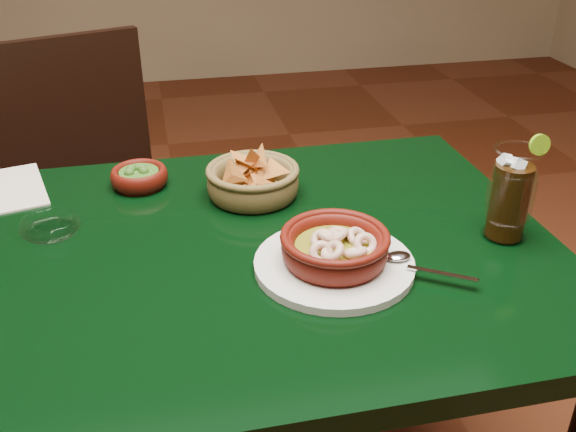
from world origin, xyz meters
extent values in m
cube|color=black|center=(0.00, 0.00, 0.73)|extent=(1.20, 0.80, 0.04)
cylinder|color=black|center=(0.54, 0.34, 0.35)|extent=(0.06, 0.06, 0.71)
cube|color=black|center=(-0.21, 0.64, 0.46)|extent=(0.55, 0.55, 0.04)
cylinder|color=black|center=(-0.32, 0.40, 0.23)|extent=(0.04, 0.04, 0.46)
cylinder|color=black|center=(0.02, 0.53, 0.23)|extent=(0.04, 0.04, 0.46)
cylinder|color=black|center=(-0.45, 0.75, 0.23)|extent=(0.04, 0.04, 0.46)
cylinder|color=black|center=(-0.10, 0.88, 0.23)|extent=(0.04, 0.04, 0.46)
cube|color=black|center=(-0.28, 0.82, 0.71)|extent=(0.40, 0.17, 0.45)
cylinder|color=silver|center=(0.20, -0.10, 0.76)|extent=(0.26, 0.26, 0.01)
cylinder|color=#470D07|center=(0.20, -0.10, 0.77)|extent=(0.15, 0.15, 0.01)
torus|color=#470D07|center=(0.20, -0.10, 0.79)|extent=(0.19, 0.19, 0.04)
torus|color=#470D07|center=(0.20, -0.10, 0.81)|extent=(0.17, 0.17, 0.01)
cylinder|color=olive|center=(0.20, -0.10, 0.79)|extent=(0.13, 0.13, 0.01)
torus|color=beige|center=(0.24, -0.09, 0.80)|extent=(0.05, 0.05, 0.04)
torus|color=beige|center=(0.21, -0.09, 0.80)|extent=(0.05, 0.05, 0.04)
torus|color=beige|center=(0.21, -0.07, 0.80)|extent=(0.04, 0.05, 0.04)
torus|color=beige|center=(0.19, -0.09, 0.80)|extent=(0.05, 0.04, 0.03)
torus|color=beige|center=(0.19, -0.09, 0.80)|extent=(0.04, 0.05, 0.04)
torus|color=beige|center=(0.18, -0.10, 0.80)|extent=(0.05, 0.05, 0.03)
torus|color=beige|center=(0.17, -0.12, 0.80)|extent=(0.04, 0.04, 0.04)
torus|color=beige|center=(0.18, -0.13, 0.80)|extent=(0.05, 0.05, 0.04)
torus|color=beige|center=(0.22, -0.13, 0.80)|extent=(0.06, 0.05, 0.03)
torus|color=beige|center=(0.24, -0.12, 0.80)|extent=(0.05, 0.05, 0.05)
cube|color=silver|center=(0.35, -0.17, 0.77)|extent=(0.10, 0.07, 0.00)
ellipsoid|color=silver|center=(0.30, -0.12, 0.77)|extent=(0.04, 0.03, 0.01)
cylinder|color=brown|center=(0.12, 0.18, 0.75)|extent=(0.15, 0.15, 0.01)
torus|color=brown|center=(0.12, 0.18, 0.78)|extent=(0.21, 0.21, 0.06)
torus|color=brown|center=(0.12, 0.18, 0.80)|extent=(0.18, 0.18, 0.01)
cone|color=#BC6A27|center=(0.13, 0.22, 0.78)|extent=(0.04, 0.09, 0.08)
cone|color=#BC6A27|center=(0.14, 0.21, 0.78)|extent=(0.07, 0.09, 0.07)
cone|color=#BC6A27|center=(0.10, 0.18, 0.82)|extent=(0.08, 0.07, 0.06)
cone|color=#BC6A27|center=(0.07, 0.15, 0.81)|extent=(0.06, 0.06, 0.08)
cone|color=#BC6A27|center=(0.12, 0.19, 0.78)|extent=(0.07, 0.06, 0.06)
cone|color=#BC6A27|center=(0.10, 0.18, 0.83)|extent=(0.09, 0.08, 0.06)
cone|color=#BC6A27|center=(0.13, 0.19, 0.79)|extent=(0.09, 0.05, 0.08)
cone|color=#BC6A27|center=(0.11, 0.17, 0.80)|extent=(0.07, 0.07, 0.08)
cone|color=#BC6A27|center=(0.10, 0.22, 0.79)|extent=(0.08, 0.03, 0.07)
cone|color=#BC6A27|center=(0.08, 0.15, 0.78)|extent=(0.06, 0.09, 0.07)
cone|color=#BC6A27|center=(0.14, 0.17, 0.78)|extent=(0.08, 0.05, 0.07)
cone|color=#BC6A27|center=(0.15, 0.16, 0.81)|extent=(0.07, 0.06, 0.04)
cone|color=#BC6A27|center=(0.11, 0.18, 0.80)|extent=(0.08, 0.06, 0.07)
cone|color=#BC6A27|center=(0.12, 0.18, 0.79)|extent=(0.07, 0.09, 0.05)
cone|color=#BC6A27|center=(0.12, 0.15, 0.79)|extent=(0.08, 0.05, 0.08)
cone|color=#BC6A27|center=(0.12, 0.17, 0.80)|extent=(0.08, 0.08, 0.05)
cone|color=#BC6A27|center=(0.13, 0.18, 0.79)|extent=(0.06, 0.07, 0.07)
cone|color=#BC6A27|center=(0.11, 0.18, 0.83)|extent=(0.07, 0.03, 0.07)
cone|color=#BC6A27|center=(0.11, 0.13, 0.78)|extent=(0.04, 0.08, 0.07)
cone|color=#BC6A27|center=(0.10, 0.19, 0.80)|extent=(0.06, 0.07, 0.07)
cone|color=#BC6A27|center=(0.09, 0.19, 0.79)|extent=(0.08, 0.03, 0.08)
cone|color=#BC6A27|center=(0.10, 0.14, 0.78)|extent=(0.06, 0.08, 0.06)
cone|color=#BC6A27|center=(0.13, 0.18, 0.83)|extent=(0.06, 0.09, 0.07)
cone|color=#BC6A27|center=(0.12, 0.17, 0.80)|extent=(0.08, 0.07, 0.05)
cylinder|color=#470D07|center=(-0.10, 0.27, 0.75)|extent=(0.10, 0.10, 0.01)
torus|color=#470D07|center=(-0.10, 0.27, 0.77)|extent=(0.13, 0.13, 0.04)
cylinder|color=#254E16|center=(-0.10, 0.27, 0.78)|extent=(0.08, 0.08, 0.01)
sphere|color=#254E16|center=(-0.11, 0.28, 0.78)|extent=(0.02, 0.02, 0.02)
sphere|color=#254E16|center=(-0.10, 0.28, 0.78)|extent=(0.02, 0.02, 0.02)
sphere|color=#254E16|center=(-0.09, 0.28, 0.78)|extent=(0.02, 0.02, 0.02)
sphere|color=#254E16|center=(-0.12, 0.26, 0.78)|extent=(0.02, 0.02, 0.02)
sphere|color=#254E16|center=(-0.09, 0.27, 0.78)|extent=(0.02, 0.02, 0.02)
cylinder|color=white|center=(0.51, -0.06, 0.75)|extent=(0.07, 0.07, 0.01)
torus|color=white|center=(0.51, -0.06, 0.83)|extent=(0.16, 0.16, 0.09)
cylinder|color=black|center=(0.51, -0.06, 0.82)|extent=(0.06, 0.06, 0.13)
cube|color=silver|center=(0.50, -0.05, 0.89)|extent=(0.02, 0.03, 0.03)
cube|color=silver|center=(0.51, -0.06, 0.86)|extent=(0.03, 0.03, 0.03)
cube|color=silver|center=(0.51, -0.07, 0.89)|extent=(0.03, 0.03, 0.03)
torus|color=white|center=(0.51, -0.06, 0.91)|extent=(0.08, 0.08, 0.00)
cylinder|color=#6C9D13|center=(0.55, -0.06, 0.92)|extent=(0.03, 0.01, 0.04)
cylinder|color=white|center=(-0.26, 0.12, 0.75)|extent=(0.09, 0.09, 0.01)
torus|color=white|center=(-0.26, 0.12, 0.76)|extent=(0.11, 0.11, 0.03)
cube|color=beige|center=(-0.37, 0.31, 0.75)|extent=(0.20, 0.24, 0.00)
camera|label=1|loc=(-0.06, -0.92, 1.32)|focal=40.00mm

